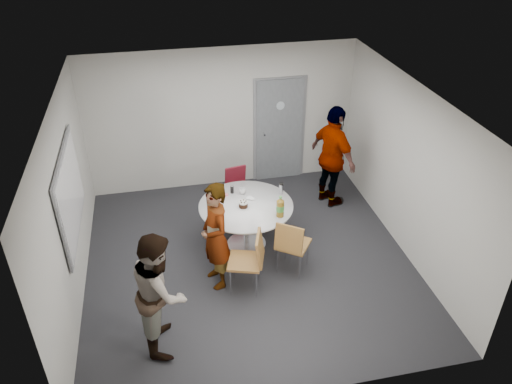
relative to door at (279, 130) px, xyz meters
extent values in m
plane|color=#232327|center=(-1.10, -2.48, -1.03)|extent=(5.00, 5.00, 0.00)
plane|color=silver|center=(-1.10, -2.48, 1.67)|extent=(5.00, 5.00, 0.00)
plane|color=beige|center=(-1.10, 0.02, 0.32)|extent=(5.00, 0.00, 5.00)
plane|color=beige|center=(-3.60, -2.48, 0.32)|extent=(0.00, 5.00, 5.00)
plane|color=beige|center=(1.40, -2.48, 0.32)|extent=(0.00, 5.00, 5.00)
plane|color=beige|center=(-1.10, -4.98, 0.32)|extent=(5.00, 0.00, 5.00)
cube|color=slate|center=(0.00, -0.01, 0.00)|extent=(0.90, 0.05, 2.05)
cube|color=gray|center=(0.00, 0.01, 0.00)|extent=(1.02, 0.04, 2.12)
cylinder|color=#B2BFC6|center=(0.00, -0.04, 0.52)|extent=(0.16, 0.01, 0.16)
cylinder|color=silver|center=(-0.32, -0.07, -0.01)|extent=(0.04, 0.14, 0.04)
cube|color=gray|center=(-3.56, -2.28, 0.42)|extent=(0.03, 1.90, 1.25)
cube|color=white|center=(-3.54, -2.28, 0.42)|extent=(0.01, 1.78, 1.13)
cylinder|color=white|center=(-1.06, -2.06, -0.26)|extent=(1.49, 1.49, 0.03)
cylinder|color=silver|center=(-1.06, -2.06, -0.64)|extent=(0.09, 0.09, 0.73)
cylinder|color=silver|center=(-1.06, -2.06, -1.01)|extent=(0.64, 0.64, 0.02)
cylinder|color=white|center=(-1.11, -2.12, -0.24)|extent=(0.19, 0.19, 0.01)
cylinder|color=black|center=(-1.11, -2.12, -0.20)|extent=(0.14, 0.14, 0.07)
cylinder|color=silver|center=(-1.11, -2.12, -0.16)|extent=(0.14, 0.14, 0.02)
cylinder|color=olive|center=(-0.61, -2.47, -0.11)|extent=(0.12, 0.12, 0.27)
cylinder|color=#428E38|center=(-0.61, -2.47, -0.10)|extent=(0.12, 0.12, 0.10)
cone|color=olive|center=(-0.61, -2.47, 0.05)|extent=(0.11, 0.11, 0.06)
cylinder|color=#52A249|center=(-0.61, -2.47, 0.09)|extent=(0.04, 0.04, 0.03)
imported|color=white|center=(-1.05, -1.71, -0.20)|extent=(0.15, 0.15, 0.09)
cylinder|color=black|center=(-1.21, -1.66, -0.18)|extent=(0.06, 0.06, 0.13)
cylinder|color=silver|center=(-0.43, -1.85, -0.16)|extent=(0.07, 0.07, 0.17)
cylinder|color=black|center=(-0.43, -1.85, -0.06)|extent=(0.07, 0.07, 0.03)
cube|color=#E57286|center=(-1.35, -1.71, -0.24)|extent=(0.13, 0.07, 0.02)
ellipsoid|color=white|center=(-0.96, -1.91, -0.23)|extent=(0.16, 0.16, 0.03)
cube|color=brown|center=(-1.28, -3.07, -0.53)|extent=(0.58, 0.58, 0.04)
cube|color=brown|center=(-1.07, -3.13, -0.28)|extent=(0.23, 0.45, 0.44)
cylinder|color=silver|center=(-1.40, -2.83, -0.78)|extent=(0.02, 0.02, 0.49)
cylinder|color=silver|center=(-1.51, -3.19, -0.78)|extent=(0.02, 0.02, 0.49)
cylinder|color=silver|center=(-1.04, -2.94, -0.78)|extent=(0.02, 0.02, 0.49)
cylinder|color=silver|center=(-1.15, -3.30, -0.78)|extent=(0.02, 0.02, 0.49)
cube|color=brown|center=(-0.48, -2.81, -0.55)|extent=(0.62, 0.62, 0.04)
cube|color=brown|center=(-0.61, -2.98, -0.30)|extent=(0.40, 0.33, 0.43)
cylinder|color=silver|center=(-0.23, -2.76, -0.79)|extent=(0.02, 0.02, 0.48)
cylinder|color=silver|center=(-0.52, -2.55, -0.79)|extent=(0.02, 0.02, 0.48)
cylinder|color=silver|center=(-0.44, -3.06, -0.79)|extent=(0.02, 0.02, 0.48)
cylinder|color=silver|center=(-0.73, -2.85, -0.79)|extent=(0.02, 0.02, 0.48)
cube|color=maroon|center=(-0.99, -1.09, -0.60)|extent=(0.47, 0.47, 0.03)
cube|color=maroon|center=(-1.03, -0.90, -0.37)|extent=(0.39, 0.15, 0.38)
cylinder|color=silver|center=(-1.12, -1.28, -0.81)|extent=(0.02, 0.02, 0.43)
cylinder|color=silver|center=(-0.80, -1.22, -0.81)|extent=(0.02, 0.02, 0.43)
cylinder|color=silver|center=(-1.18, -0.96, -0.81)|extent=(0.02, 0.02, 0.43)
cylinder|color=silver|center=(-0.86, -0.90, -0.81)|extent=(0.02, 0.02, 0.43)
imported|color=#A5C6EA|center=(-1.65, -2.85, -0.19)|extent=(0.54, 0.69, 1.68)
imported|color=white|center=(-2.47, -3.82, -0.18)|extent=(0.69, 0.86, 1.69)
imported|color=black|center=(0.70, -1.13, -0.07)|extent=(0.81, 1.21, 1.90)
camera|label=1|loc=(-2.26, -8.49, 4.08)|focal=35.00mm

